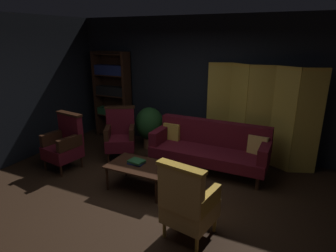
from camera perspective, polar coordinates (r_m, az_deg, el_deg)
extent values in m
plane|color=black|center=(4.55, -4.55, -14.30)|extent=(10.00, 10.00, 0.00)
cube|color=black|center=(6.17, 6.77, 8.20)|extent=(7.20, 0.10, 2.80)
cube|color=black|center=(6.42, -25.93, 6.92)|extent=(0.10, 3.60, 2.80)
cube|color=#B29338|center=(5.93, 9.97, 3.22)|extent=(0.44, 0.19, 1.90)
cube|color=#B78E33|center=(5.77, 10.47, 12.09)|extent=(0.44, 0.20, 0.06)
cube|color=#B29338|center=(5.79, 13.70, 2.63)|extent=(0.40, 0.28, 1.90)
cube|color=#B78E33|center=(5.63, 14.39, 11.70)|extent=(0.40, 0.29, 0.06)
cube|color=#B29338|center=(5.64, 17.64, 1.89)|extent=(0.46, 0.11, 1.90)
cube|color=#B78E33|center=(5.48, 18.54, 11.19)|extent=(0.46, 0.12, 0.06)
cube|color=#B29338|center=(5.55, 21.95, 1.16)|extent=(0.43, 0.23, 1.90)
cube|color=#B78E33|center=(5.38, 23.09, 10.59)|extent=(0.43, 0.23, 0.06)
cube|color=#B29338|center=(5.52, 26.27, 0.53)|extent=(0.44, 0.19, 1.90)
cube|color=#B78E33|center=(5.35, 27.62, 9.98)|extent=(0.44, 0.20, 0.06)
cube|color=black|center=(7.27, -13.68, 6.25)|extent=(0.06, 0.32, 2.05)
cube|color=black|center=(6.77, -8.14, 5.76)|extent=(0.06, 0.32, 2.05)
cube|color=black|center=(7.13, -10.29, 6.25)|extent=(0.90, 0.02, 2.05)
cube|color=black|center=(7.26, -10.56, -1.45)|extent=(0.86, 0.30, 0.02)
cube|color=black|center=(7.12, -10.78, 2.22)|extent=(0.86, 0.30, 0.02)
cube|color=#1E4C28|center=(7.08, -10.92, 2.90)|extent=(0.78, 0.22, 0.16)
cube|color=black|center=(7.01, -11.01, 6.02)|extent=(0.86, 0.30, 0.02)
cube|color=black|center=(6.97, -11.16, 6.91)|extent=(0.78, 0.22, 0.21)
cube|color=black|center=(6.93, -11.24, 9.93)|extent=(0.86, 0.30, 0.02)
cube|color=navy|center=(6.90, -11.40, 10.92)|extent=(0.78, 0.22, 0.22)
cube|color=black|center=(6.89, -11.49, 13.90)|extent=(0.86, 0.30, 0.02)
cylinder|color=black|center=(5.48, -2.64, -7.12)|extent=(0.07, 0.07, 0.22)
cylinder|color=black|center=(4.95, 17.46, -10.84)|extent=(0.07, 0.07, 0.22)
cylinder|color=black|center=(5.96, 0.11, -4.95)|extent=(0.07, 0.07, 0.22)
cylinder|color=black|center=(5.48, 18.47, -8.04)|extent=(0.07, 0.07, 0.22)
cube|color=#4C0F19|center=(5.30, 8.01, -5.66)|extent=(2.10, 0.76, 0.20)
cube|color=#4C0F19|center=(5.46, 9.17, -1.29)|extent=(2.10, 0.18, 0.46)
cube|color=#4C0F19|center=(5.57, -1.51, -1.78)|extent=(0.16, 0.68, 0.26)
cube|color=#4C0F19|center=(5.03, 18.80, -4.94)|extent=(0.16, 0.68, 0.26)
cube|color=#B79338|center=(5.67, 0.77, -1.21)|extent=(0.35, 0.14, 0.35)
cube|color=tan|center=(5.23, 17.50, -3.73)|extent=(0.36, 0.20, 0.35)
cylinder|color=black|center=(4.78, -12.05, -10.23)|extent=(0.04, 0.04, 0.39)
cylinder|color=black|center=(4.34, -2.35, -12.90)|extent=(0.04, 0.04, 0.39)
cylinder|color=black|center=(5.17, -8.39, -7.81)|extent=(0.04, 0.04, 0.39)
cylinder|color=black|center=(4.76, 0.76, -9.93)|extent=(0.04, 0.04, 0.39)
cube|color=black|center=(4.65, -5.74, -7.86)|extent=(1.00, 0.64, 0.03)
cylinder|color=#B78E33|center=(3.90, 9.29, -18.70)|extent=(0.04, 0.04, 0.22)
cylinder|color=#B78E33|center=(4.07, 3.22, -16.68)|extent=(0.04, 0.04, 0.22)
cylinder|color=#B78E33|center=(3.57, 5.76, -22.45)|extent=(0.04, 0.04, 0.22)
cylinder|color=#B78E33|center=(3.76, -0.73, -19.95)|extent=(0.04, 0.04, 0.22)
cube|color=tan|center=(3.68, 4.47, -16.52)|extent=(0.64, 0.64, 0.24)
cube|color=tan|center=(3.31, 2.54, -12.81)|extent=(0.57, 0.21, 0.54)
cube|color=#B78E33|center=(3.17, 2.61, -8.29)|extent=(0.61, 0.22, 0.04)
cube|color=#B78E33|center=(3.46, 8.09, -14.56)|extent=(0.17, 0.51, 0.22)
cube|color=#B78E33|center=(3.67, 1.26, -12.38)|extent=(0.17, 0.51, 0.22)
cylinder|color=black|center=(5.73, -11.86, -6.33)|extent=(0.04, 0.04, 0.22)
cylinder|color=black|center=(5.68, -7.23, -6.28)|extent=(0.04, 0.04, 0.22)
cylinder|color=black|center=(6.15, -11.32, -4.59)|extent=(0.04, 0.04, 0.22)
cylinder|color=black|center=(6.11, -7.02, -4.53)|extent=(0.04, 0.04, 0.22)
cube|color=#4C0F19|center=(5.83, -9.47, -3.33)|extent=(0.76, 0.76, 0.24)
cube|color=#4C0F19|center=(5.92, -9.47, 1.00)|extent=(0.55, 0.38, 0.54)
cube|color=black|center=(5.84, -9.61, 3.72)|extent=(0.58, 0.41, 0.04)
cube|color=black|center=(5.78, -11.95, -1.23)|extent=(0.33, 0.48, 0.22)
cube|color=black|center=(5.73, -7.20, -1.14)|extent=(0.33, 0.48, 0.22)
cylinder|color=black|center=(5.81, -23.27, -7.10)|extent=(0.04, 0.04, 0.22)
cylinder|color=black|center=(5.46, -20.57, -8.40)|extent=(0.04, 0.04, 0.22)
cylinder|color=black|center=(6.04, -19.65, -5.72)|extent=(0.04, 0.04, 0.22)
cylinder|color=black|center=(5.70, -16.84, -6.86)|extent=(0.04, 0.04, 0.22)
cube|color=#4C0F19|center=(5.66, -20.33, -4.87)|extent=(0.63, 0.63, 0.24)
cube|color=#4C0F19|center=(5.66, -18.89, -0.52)|extent=(0.57, 0.20, 0.54)
cube|color=black|center=(5.58, -19.18, 2.31)|extent=(0.61, 0.21, 0.04)
cube|color=black|center=(5.77, -21.99, -2.20)|extent=(0.16, 0.51, 0.22)
cube|color=black|center=(5.40, -19.07, -3.21)|extent=(0.16, 0.51, 0.22)
cylinder|color=brown|center=(6.40, -3.65, -3.08)|extent=(0.28, 0.28, 0.28)
ellipsoid|color=#193D19|center=(6.26, -3.72, 0.51)|extent=(0.62, 0.62, 0.72)
cube|color=navy|center=(4.69, -6.31, -7.30)|extent=(0.25, 0.20, 0.03)
cube|color=#1E4C28|center=(4.68, -6.32, -6.98)|extent=(0.27, 0.23, 0.03)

